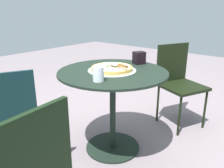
% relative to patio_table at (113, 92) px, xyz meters
% --- Properties ---
extents(ground_plane, '(10.00, 10.00, 0.00)m').
position_rel_patio_table_xyz_m(ground_plane, '(0.00, 0.00, -0.56)').
color(ground_plane, slate).
extents(patio_table, '(0.93, 0.93, 0.75)m').
position_rel_patio_table_xyz_m(patio_table, '(0.00, 0.00, 0.00)').
color(patio_table, black).
rests_on(patio_table, ground).
extents(pizza_on_tray, '(0.41, 0.41, 0.05)m').
position_rel_patio_table_xyz_m(pizza_on_tray, '(-0.01, 0.01, 0.21)').
color(pizza_on_tray, silver).
rests_on(pizza_on_tray, patio_table).
extents(pizza_server, '(0.22, 0.10, 0.02)m').
position_rel_patio_table_xyz_m(pizza_server, '(0.06, 0.01, 0.25)').
color(pizza_server, silver).
rests_on(pizza_server, pizza_on_tray).
extents(drinking_cup, '(0.08, 0.08, 0.11)m').
position_rel_patio_table_xyz_m(drinking_cup, '(0.10, -0.28, 0.25)').
color(drinking_cup, silver).
rests_on(drinking_cup, patio_table).
extents(napkin_dispenser, '(0.12, 0.13, 0.12)m').
position_rel_patio_table_xyz_m(napkin_dispenser, '(0.03, 0.36, 0.25)').
color(napkin_dispenser, black).
rests_on(napkin_dispenser, patio_table).
extents(patio_chair_near, '(0.55, 0.55, 0.89)m').
position_rel_patio_table_xyz_m(patio_chair_near, '(0.22, 0.86, -0.04)').
color(patio_chair_near, black).
rests_on(patio_chair_near, ground).
extents(patio_chair_far, '(0.56, 0.56, 0.86)m').
position_rel_patio_table_xyz_m(patio_chair_far, '(-0.39, -0.76, -0.07)').
color(patio_chair_far, black).
rests_on(patio_chair_far, ground).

